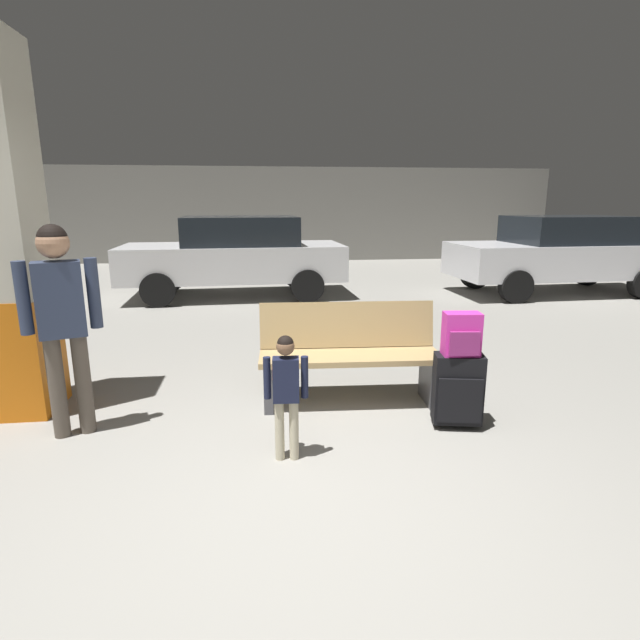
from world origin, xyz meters
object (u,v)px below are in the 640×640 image
(backpack_bright, at_px, (462,335))
(child, at_px, (286,385))
(bench, at_px, (349,354))
(structural_pillar, at_px, (1,236))
(parked_car_far, at_px, (236,254))
(parked_car_side, at_px, (560,253))
(adult, at_px, (61,309))
(suitcase, at_px, (458,389))

(backpack_bright, relative_size, child, 0.38)
(bench, xyz_separation_m, child, (-0.62, -0.99, 0.11))
(structural_pillar, xyz_separation_m, parked_car_far, (1.63, 5.22, -0.70))
(parked_car_side, bearing_deg, child, -133.92)
(structural_pillar, bearing_deg, parked_car_side, 31.13)
(structural_pillar, relative_size, adult, 1.88)
(bench, height_order, child, child)
(adult, distance_m, parked_car_side, 9.08)
(child, relative_size, parked_car_side, 0.22)
(bench, xyz_separation_m, backpack_bright, (0.77, -0.64, 0.33))
(suitcase, relative_size, backpack_bright, 1.78)
(suitcase, xyz_separation_m, backpack_bright, (0.00, -0.00, 0.45))
(structural_pillar, xyz_separation_m, bench, (2.85, -0.15, -1.07))
(structural_pillar, bearing_deg, adult, -42.14)
(parked_car_side, distance_m, parked_car_far, 6.32)
(suitcase, height_order, child, child)
(structural_pillar, height_order, suitcase, structural_pillar)
(bench, xyz_separation_m, parked_car_side, (5.09, 4.94, 0.36))
(suitcase, height_order, parked_car_far, parked_car_far)
(bench, bearing_deg, structural_pillar, 177.05)
(backpack_bright, bearing_deg, adult, 175.34)
(suitcase, height_order, adult, adult)
(structural_pillar, xyz_separation_m, parked_car_side, (7.94, 4.79, -0.70))
(child, xyz_separation_m, parked_car_side, (5.71, 5.93, 0.25))
(suitcase, relative_size, parked_car_far, 0.14)
(structural_pillar, bearing_deg, backpack_bright, -12.30)
(suitcase, relative_size, parked_car_side, 0.15)
(suitcase, xyz_separation_m, adult, (-3.01, 0.24, 0.68))
(parked_car_far, bearing_deg, child, -84.65)
(adult, xyz_separation_m, parked_car_side, (7.34, 5.34, -0.20))
(structural_pillar, distance_m, child, 2.67)
(bench, height_order, parked_car_far, parked_car_far)
(bench, distance_m, adult, 2.35)
(bench, bearing_deg, backpack_bright, -39.95)
(backpack_bright, height_order, parked_car_far, parked_car_far)
(bench, bearing_deg, parked_car_far, 102.78)
(adult, xyz_separation_m, parked_car_far, (1.03, 5.77, -0.20))
(structural_pillar, distance_m, suitcase, 3.88)
(adult, bearing_deg, child, -20.11)
(parked_car_far, bearing_deg, backpack_bright, -71.74)
(structural_pillar, height_order, backpack_bright, structural_pillar)
(child, xyz_separation_m, parked_car_far, (-0.60, 6.36, 0.25))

